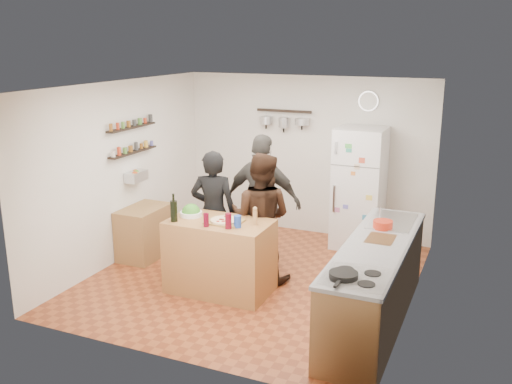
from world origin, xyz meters
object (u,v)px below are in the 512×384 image
at_px(salt_canister, 238,222).
at_px(counter_run, 375,284).
at_px(wall_clock, 368,101).
at_px(wine_bottle, 174,211).
at_px(skillet, 343,275).
at_px(person_left, 214,212).
at_px(person_center, 261,217).
at_px(salad_bowl, 191,214).
at_px(person_back, 263,202).
at_px(side_table, 145,232).
at_px(red_bowl, 383,225).
at_px(pepper_mill, 255,218).
at_px(prep_island, 220,256).
at_px(fridge, 359,188).

height_order(salt_canister, counter_run, salt_canister).
distance_m(salt_canister, wall_clock, 3.07).
xyz_separation_m(wine_bottle, counter_run, (2.42, 0.17, -0.59)).
xyz_separation_m(salt_canister, skillet, (1.52, -0.94, -0.03)).
xyz_separation_m(person_left, person_center, (0.66, 0.03, 0.01)).
bearing_deg(salad_bowl, salt_canister, -13.28).
xyz_separation_m(person_back, side_table, (-1.68, -0.37, -0.55)).
height_order(counter_run, red_bowl, red_bowl).
distance_m(pepper_mill, salt_canister, 0.23).
distance_m(prep_island, counter_run, 1.92).
xyz_separation_m(wine_bottle, side_table, (-1.02, 0.82, -0.67)).
bearing_deg(red_bowl, person_center, 177.70).
bearing_deg(wine_bottle, person_back, 61.04).
xyz_separation_m(person_left, red_bowl, (2.22, -0.03, 0.14)).
bearing_deg(pepper_mill, fridge, 71.85).
bearing_deg(salad_bowl, skillet, -26.34).
bearing_deg(person_left, pepper_mill, 134.76).
relative_size(prep_island, red_bowl, 5.53).
relative_size(wall_clock, side_table, 0.37).
distance_m(pepper_mill, wall_clock, 2.87).
xyz_separation_m(person_left, side_table, (-1.17, 0.09, -0.47)).
bearing_deg(counter_run, fridge, 108.06).
height_order(person_left, person_back, person_back).
bearing_deg(salad_bowl, person_left, 81.46).
bearing_deg(salt_canister, side_table, 158.31).
height_order(counter_run, fridge, fridge).
bearing_deg(counter_run, pepper_mill, 176.18).
distance_m(prep_island, skillet, 2.16).
relative_size(red_bowl, fridge, 0.13).
bearing_deg(salt_canister, person_center, 89.06).
bearing_deg(prep_island, salad_bowl, 173.21).
xyz_separation_m(prep_island, skillet, (1.82, -1.06, 0.49)).
height_order(salt_canister, wall_clock, wall_clock).
relative_size(pepper_mill, salt_canister, 1.24).
distance_m(prep_island, fridge, 2.58).
distance_m(salt_canister, fridge, 2.53).
relative_size(wine_bottle, fridge, 0.14).
bearing_deg(skillet, salad_bowl, 153.66).
bearing_deg(side_table, prep_island, -21.66).
distance_m(counter_run, skillet, 1.13).
relative_size(prep_island, counter_run, 0.48).
height_order(wine_bottle, person_back, person_back).
bearing_deg(pepper_mill, salt_canister, -131.42).
height_order(salt_canister, person_back, person_back).
distance_m(counter_run, side_table, 3.50).
bearing_deg(red_bowl, pepper_mill, -162.94).
bearing_deg(person_center, side_table, -5.48).
xyz_separation_m(wine_bottle, salt_canister, (0.80, 0.10, -0.06)).
bearing_deg(fridge, prep_island, -117.49).
relative_size(person_center, fridge, 0.93).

